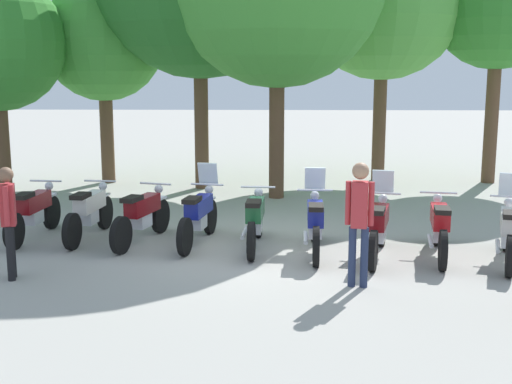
{
  "coord_description": "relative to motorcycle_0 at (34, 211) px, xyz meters",
  "views": [
    {
      "loc": [
        0.33,
        -11.17,
        3.05
      ],
      "look_at": [
        0.0,
        0.5,
        0.9
      ],
      "focal_mm": 46.81,
      "sensor_mm": 36.0,
      "label": 1
    }
  ],
  "objects": [
    {
      "name": "motorcycle_6",
      "position": [
        6.09,
        -1.07,
        0.01
      ],
      "size": [
        0.79,
        2.15,
        1.37
      ],
      "rotation": [
        0.0,
        0.0,
        1.33
      ],
      "color": "black",
      "rests_on": "ground_plane"
    },
    {
      "name": "person_0",
      "position": [
        0.52,
        -2.41,
        0.47
      ],
      "size": [
        0.27,
        0.41,
        1.67
      ],
      "rotation": [
        0.0,
        0.0,
        0.26
      ],
      "color": "black",
      "rests_on": "ground_plane"
    },
    {
      "name": "motorcycle_5",
      "position": [
        5.07,
        -0.82,
        0.01
      ],
      "size": [
        0.62,
        2.19,
        1.37
      ],
      "rotation": [
        0.0,
        0.0,
        1.53
      ],
      "color": "black",
      "rests_on": "ground_plane"
    },
    {
      "name": "tree_5",
      "position": [
        10.23,
        6.42,
        4.21
      ],
      "size": [
        3.43,
        3.43,
        6.46
      ],
      "color": "brown",
      "rests_on": "ground_plane"
    },
    {
      "name": "motorcycle_7",
      "position": [
        7.1,
        -1.02,
        0.0
      ],
      "size": [
        0.71,
        2.18,
        0.99
      ],
      "rotation": [
        0.0,
        0.0,
        1.41
      ],
      "color": "black",
      "rests_on": "ground_plane"
    },
    {
      "name": "motorcycle_4",
      "position": [
        4.06,
        -0.55,
        0.0
      ],
      "size": [
        0.62,
        2.19,
        0.99
      ],
      "rotation": [
        0.0,
        0.0,
        1.52
      ],
      "color": "black",
      "rests_on": "ground_plane"
    },
    {
      "name": "motorcycle_3",
      "position": [
        3.05,
        -0.28,
        0.01
      ],
      "size": [
        0.72,
        2.17,
        1.37
      ],
      "rotation": [
        0.0,
        0.0,
        1.39
      ],
      "color": "black",
      "rests_on": "ground_plane"
    },
    {
      "name": "motorcycle_1",
      "position": [
        1.02,
        0.02,
        0.0
      ],
      "size": [
        0.64,
        2.19,
        0.99
      ],
      "rotation": [
        0.0,
        0.0,
        1.46
      ],
      "color": "black",
      "rests_on": "ground_plane"
    },
    {
      "name": "person_2",
      "position": [
        5.58,
        -2.63,
        0.55
      ],
      "size": [
        0.41,
        0.28,
        1.79
      ],
      "rotation": [
        0.0,
        0.0,
        4.51
      ],
      "color": "#232D4C",
      "rests_on": "ground_plane"
    },
    {
      "name": "motorcycle_0",
      "position": [
        0.0,
        0.0,
        0.0
      ],
      "size": [
        0.62,
        2.19,
        0.99
      ],
      "rotation": [
        0.0,
        0.0,
        1.48
      ],
      "color": "black",
      "rests_on": "ground_plane"
    },
    {
      "name": "tree_1",
      "position": [
        -0.16,
        6.14,
        3.28
      ],
      "size": [
        3.21,
        3.21,
        5.42
      ],
      "color": "brown",
      "rests_on": "ground_plane"
    },
    {
      "name": "motorcycle_8",
      "position": [
        8.13,
        -1.33,
        0.01
      ],
      "size": [
        0.86,
        2.12,
        1.37
      ],
      "rotation": [
        0.0,
        0.0,
        1.27
      ],
      "color": "black",
      "rests_on": "ground_plane"
    },
    {
      "name": "motorcycle_2",
      "position": [
        2.03,
        -0.24,
        0.0
      ],
      "size": [
        0.82,
        2.14,
        0.99
      ],
      "rotation": [
        0.0,
        0.0,
        1.3
      ],
      "color": "black",
      "rests_on": "ground_plane"
    },
    {
      "name": "ground_plane",
      "position": [
        4.06,
        -0.61,
        -0.5
      ],
      "size": [
        80.0,
        80.0,
        0.0
      ],
      "primitive_type": "plane",
      "color": "#9E9B93"
    }
  ]
}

